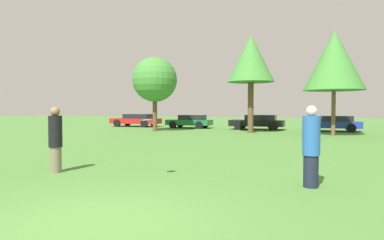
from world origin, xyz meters
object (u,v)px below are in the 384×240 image
(person_thrower, at_px, (55,139))
(tree_2, at_px, (334,61))
(frisbee, at_px, (147,120))
(tree_0, at_px, (155,80))
(person_catcher, at_px, (311,146))
(tree_1, at_px, (251,59))
(parked_car_black, at_px, (258,122))
(parked_car_green, at_px, (190,121))
(parked_car_red, at_px, (136,120))
(parked_car_blue, at_px, (333,123))

(person_thrower, relative_size, tree_2, 0.27)
(frisbee, bearing_deg, tree_0, 117.04)
(person_catcher, distance_m, frisbee, 3.80)
(tree_1, bearing_deg, person_thrower, -96.59)
(parked_car_black, bearing_deg, person_thrower, 83.94)
(person_catcher, bearing_deg, tree_2, -99.10)
(person_catcher, height_order, tree_0, tree_0)
(parked_car_green, bearing_deg, person_thrower, 100.49)
(tree_0, relative_size, parked_car_black, 1.28)
(person_thrower, xyz_separation_m, tree_1, (1.90, 16.46, 4.24))
(tree_1, relative_size, parked_car_red, 1.48)
(person_thrower, height_order, person_catcher, person_catcher)
(parked_car_red, relative_size, parked_car_blue, 1.15)
(frisbee, bearing_deg, tree_1, 92.93)
(tree_1, relative_size, parked_car_blue, 1.70)
(person_catcher, relative_size, parked_car_black, 0.41)
(person_thrower, height_order, frisbee, person_thrower)
(tree_0, relative_size, tree_2, 0.84)
(frisbee, height_order, tree_0, tree_0)
(parked_car_red, height_order, parked_car_blue, parked_car_red)
(tree_0, xyz_separation_m, tree_2, (12.37, 0.46, 0.85))
(person_thrower, bearing_deg, tree_0, 102.21)
(parked_car_red, relative_size, parked_car_black, 1.06)
(parked_car_black, height_order, parked_car_blue, parked_car_black)
(person_catcher, xyz_separation_m, parked_car_red, (-16.08, 19.71, -0.25))
(person_thrower, xyz_separation_m, parked_car_green, (-4.16, 20.20, -0.29))
(parked_car_red, bearing_deg, parked_car_green, 176.79)
(person_catcher, height_order, parked_car_green, person_catcher)
(person_catcher, relative_size, frisbee, 7.29)
(tree_0, xyz_separation_m, parked_car_blue, (12.48, 4.60, -3.23))
(tree_0, bearing_deg, frisbee, -62.96)
(tree_1, distance_m, parked_car_green, 8.43)
(tree_0, distance_m, tree_1, 7.21)
(parked_car_black, bearing_deg, tree_2, 141.30)
(parked_car_blue, bearing_deg, tree_2, 87.41)
(person_thrower, distance_m, tree_1, 17.11)
(frisbee, relative_size, tree_0, 0.04)
(frisbee, distance_m, parked_car_black, 20.14)
(person_thrower, height_order, parked_car_black, person_thrower)
(frisbee, distance_m, tree_0, 17.46)
(tree_1, bearing_deg, frisbee, -87.07)
(parked_car_black, bearing_deg, parked_car_red, -2.20)
(tree_2, xyz_separation_m, parked_car_black, (-5.51, 4.24, -4.06))
(tree_2, relative_size, parked_car_green, 1.69)
(parked_car_red, bearing_deg, frisbee, 120.22)
(tree_2, bearing_deg, person_catcher, -93.01)
(tree_2, xyz_separation_m, parked_car_blue, (0.11, 4.14, -4.08))
(tree_0, xyz_separation_m, parked_car_black, (6.86, 4.70, -3.21))
(frisbee, height_order, tree_1, tree_1)
(frisbee, bearing_deg, parked_car_red, 121.35)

